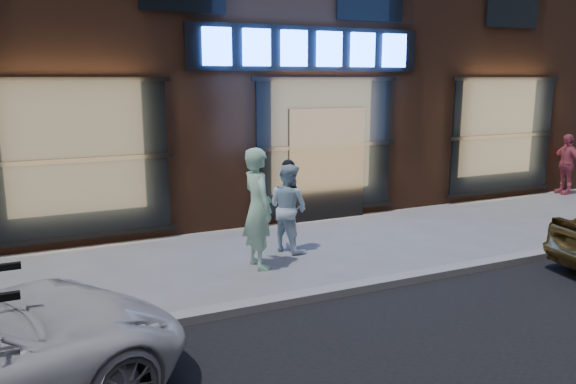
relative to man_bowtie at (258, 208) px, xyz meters
name	(u,v)px	position (x,y,z in m)	size (l,w,h in m)	color
ground	(445,275)	(2.51, -1.60, -0.98)	(90.00, 90.00, 0.00)	slate
curb	(446,272)	(2.51, -1.60, -0.92)	(60.00, 0.25, 0.12)	gray
man_bowtie	(258,208)	(0.00, 0.00, 0.00)	(0.71, 0.47, 1.96)	#B8F1D1
man_cap	(288,207)	(0.81, 0.60, -0.19)	(0.76, 0.60, 1.57)	silver
passerby	(566,164)	(9.56, 2.10, -0.19)	(0.93, 0.39, 1.59)	#C24F66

